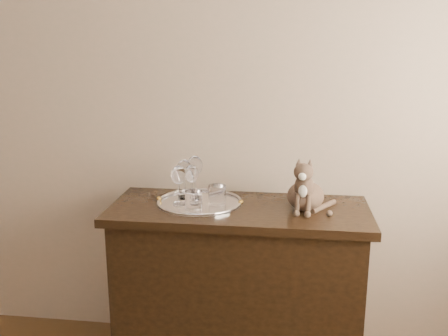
# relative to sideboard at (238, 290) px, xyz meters

# --- Properties ---
(wall_back) EXTENTS (4.00, 0.10, 2.70)m
(wall_back) POSITION_rel_sideboard_xyz_m (-0.60, 0.31, 0.93)
(wall_back) COLOR #C3A992
(wall_back) RESTS_ON ground
(sideboard) EXTENTS (1.20, 0.50, 0.85)m
(sideboard) POSITION_rel_sideboard_xyz_m (0.00, 0.00, 0.00)
(sideboard) COLOR black
(sideboard) RESTS_ON ground
(tray) EXTENTS (0.40, 0.40, 0.01)m
(tray) POSITION_rel_sideboard_xyz_m (-0.19, 0.02, 0.43)
(tray) COLOR white
(tray) RESTS_ON sideboard
(wine_glass_a) EXTENTS (0.07, 0.07, 0.19)m
(wine_glass_a) POSITION_rel_sideboard_xyz_m (-0.27, 0.09, 0.53)
(wine_glass_a) COLOR white
(wine_glass_a) RESTS_ON tray
(wine_glass_b) EXTENTS (0.08, 0.08, 0.20)m
(wine_glass_b) POSITION_rel_sideboard_xyz_m (-0.23, 0.12, 0.53)
(wine_glass_b) COLOR white
(wine_glass_b) RESTS_ON tray
(wine_glass_c) EXTENTS (0.07, 0.07, 0.18)m
(wine_glass_c) POSITION_rel_sideboard_xyz_m (-0.28, -0.02, 0.53)
(wine_glass_c) COLOR white
(wine_glass_c) RESTS_ON tray
(wine_glass_d) EXTENTS (0.07, 0.07, 0.18)m
(wine_glass_d) POSITION_rel_sideboard_xyz_m (-0.23, 0.03, 0.52)
(wine_glass_d) COLOR white
(wine_glass_d) RESTS_ON tray
(tumbler_b) EXTENTS (0.08, 0.08, 0.09)m
(tumbler_b) POSITION_rel_sideboard_xyz_m (-0.20, -0.08, 0.48)
(tumbler_b) COLOR white
(tumbler_b) RESTS_ON tray
(tumbler_c) EXTENTS (0.08, 0.08, 0.09)m
(tumbler_c) POSITION_rel_sideboard_xyz_m (-0.10, -0.00, 0.48)
(tumbler_c) COLOR white
(tumbler_c) RESTS_ON tray
(cat) EXTENTS (0.29, 0.28, 0.26)m
(cat) POSITION_rel_sideboard_xyz_m (0.30, 0.01, 0.55)
(cat) COLOR #4D3A2E
(cat) RESTS_ON sideboard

